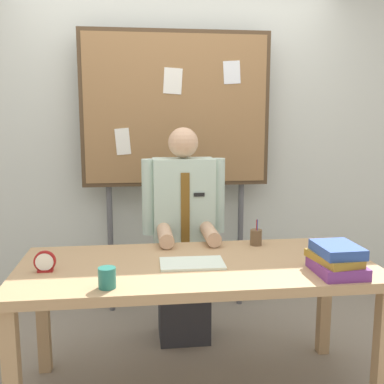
{
  "coord_description": "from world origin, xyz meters",
  "views": [
    {
      "loc": [
        -0.31,
        -2.3,
        1.53
      ],
      "look_at": [
        0.0,
        0.2,
        1.11
      ],
      "focal_mm": 42.58,
      "sensor_mm": 36.0,
      "label": 1
    }
  ],
  "objects_px": {
    "desk": "(197,278)",
    "desk_clock": "(45,262)",
    "person": "(184,244)",
    "book_stack": "(336,260)",
    "open_notebook": "(192,263)",
    "coffee_mug": "(107,278)",
    "bulletin_board": "(176,113)",
    "pen_holder": "(256,237)"
  },
  "relations": [
    {
      "from": "desk",
      "to": "desk_clock",
      "type": "distance_m",
      "value": 0.78
    },
    {
      "from": "person",
      "to": "desk_clock",
      "type": "distance_m",
      "value": 1.05
    },
    {
      "from": "person",
      "to": "book_stack",
      "type": "relative_size",
      "value": 4.9
    },
    {
      "from": "open_notebook",
      "to": "person",
      "type": "bearing_deg",
      "value": 87.66
    },
    {
      "from": "desk_clock",
      "to": "coffee_mug",
      "type": "relative_size",
      "value": 1.13
    },
    {
      "from": "desk",
      "to": "desk_clock",
      "type": "relative_size",
      "value": 17.45
    },
    {
      "from": "open_notebook",
      "to": "desk_clock",
      "type": "distance_m",
      "value": 0.75
    },
    {
      "from": "book_stack",
      "to": "open_notebook",
      "type": "relative_size",
      "value": 0.89
    },
    {
      "from": "desk",
      "to": "desk_clock",
      "type": "bearing_deg",
      "value": -176.83
    },
    {
      "from": "desk",
      "to": "book_stack",
      "type": "bearing_deg",
      "value": -19.98
    },
    {
      "from": "desk",
      "to": "desk_clock",
      "type": "xyz_separation_m",
      "value": [
        -0.77,
        -0.04,
        0.13
      ]
    },
    {
      "from": "bulletin_board",
      "to": "book_stack",
      "type": "height_order",
      "value": "bulletin_board"
    },
    {
      "from": "coffee_mug",
      "to": "pen_holder",
      "type": "relative_size",
      "value": 0.6
    },
    {
      "from": "person",
      "to": "desk_clock",
      "type": "xyz_separation_m",
      "value": [
        -0.77,
        -0.69,
        0.13
      ]
    },
    {
      "from": "coffee_mug",
      "to": "pen_holder",
      "type": "bearing_deg",
      "value": 34.92
    },
    {
      "from": "person",
      "to": "bulletin_board",
      "type": "bearing_deg",
      "value": 90.0
    },
    {
      "from": "bulletin_board",
      "to": "open_notebook",
      "type": "xyz_separation_m",
      "value": [
        -0.03,
        -1.17,
        -0.79
      ]
    },
    {
      "from": "person",
      "to": "bulletin_board",
      "type": "xyz_separation_m",
      "value": [
        -0.0,
        0.5,
        0.87
      ]
    },
    {
      "from": "desk_clock",
      "to": "coffee_mug",
      "type": "xyz_separation_m",
      "value": [
        0.32,
        -0.26,
        -0.0
      ]
    },
    {
      "from": "bulletin_board",
      "to": "pen_holder",
      "type": "bearing_deg",
      "value": -64.81
    },
    {
      "from": "coffee_mug",
      "to": "open_notebook",
      "type": "bearing_deg",
      "value": 33.54
    },
    {
      "from": "desk",
      "to": "bulletin_board",
      "type": "distance_m",
      "value": 1.45
    },
    {
      "from": "person",
      "to": "pen_holder",
      "type": "xyz_separation_m",
      "value": [
        0.4,
        -0.36,
        0.13
      ]
    },
    {
      "from": "book_stack",
      "to": "person",
      "type": "bearing_deg",
      "value": 126.71
    },
    {
      "from": "person",
      "to": "book_stack",
      "type": "height_order",
      "value": "person"
    },
    {
      "from": "bulletin_board",
      "to": "person",
      "type": "bearing_deg",
      "value": -90.0
    },
    {
      "from": "desk",
      "to": "pen_holder",
      "type": "bearing_deg",
      "value": 36.23
    },
    {
      "from": "open_notebook",
      "to": "desk_clock",
      "type": "relative_size",
      "value": 3.12
    },
    {
      "from": "bulletin_board",
      "to": "desk_clock",
      "type": "xyz_separation_m",
      "value": [
        -0.77,
        -1.19,
        -0.74
      ]
    },
    {
      "from": "desk",
      "to": "bulletin_board",
      "type": "xyz_separation_m",
      "value": [
        -0.0,
        1.15,
        0.88
      ]
    },
    {
      "from": "open_notebook",
      "to": "coffee_mug",
      "type": "distance_m",
      "value": 0.51
    },
    {
      "from": "bulletin_board",
      "to": "open_notebook",
      "type": "bearing_deg",
      "value": -91.34
    },
    {
      "from": "bulletin_board",
      "to": "coffee_mug",
      "type": "relative_size",
      "value": 22.63
    },
    {
      "from": "person",
      "to": "book_stack",
      "type": "xyz_separation_m",
      "value": [
        0.67,
        -0.89,
        0.15
      ]
    },
    {
      "from": "desk_clock",
      "to": "coffee_mug",
      "type": "height_order",
      "value": "desk_clock"
    },
    {
      "from": "desk",
      "to": "book_stack",
      "type": "relative_size",
      "value": 6.31
    },
    {
      "from": "person",
      "to": "open_notebook",
      "type": "distance_m",
      "value": 0.68
    },
    {
      "from": "person",
      "to": "open_notebook",
      "type": "xyz_separation_m",
      "value": [
        -0.03,
        -0.67,
        0.09
      ]
    },
    {
      "from": "book_stack",
      "to": "pen_holder",
      "type": "xyz_separation_m",
      "value": [
        -0.26,
        0.54,
        -0.02
      ]
    },
    {
      "from": "coffee_mug",
      "to": "pen_holder",
      "type": "height_order",
      "value": "pen_holder"
    },
    {
      "from": "person",
      "to": "coffee_mug",
      "type": "xyz_separation_m",
      "value": [
        -0.45,
        -0.95,
        0.13
      ]
    },
    {
      "from": "desk",
      "to": "person",
      "type": "height_order",
      "value": "person"
    }
  ]
}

